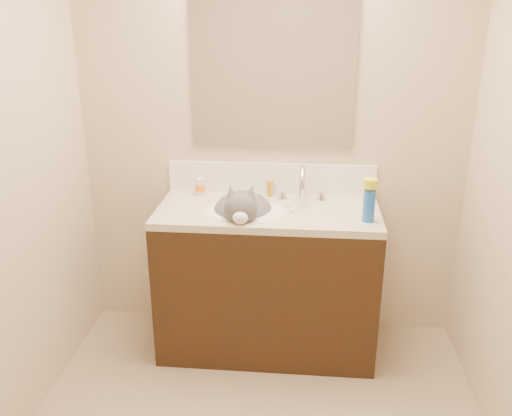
% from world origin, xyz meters
% --- Properties ---
extents(room_shell, '(2.24, 2.54, 2.52)m').
position_xyz_m(room_shell, '(0.00, 0.00, 1.49)').
color(room_shell, '#C4B292').
rests_on(room_shell, ground).
extents(vanity_cabinet, '(1.20, 0.55, 0.82)m').
position_xyz_m(vanity_cabinet, '(0.00, 0.97, 0.41)').
color(vanity_cabinet, black).
rests_on(vanity_cabinet, ground).
extents(counter_slab, '(1.20, 0.55, 0.04)m').
position_xyz_m(counter_slab, '(0.00, 0.97, 0.84)').
color(counter_slab, beige).
rests_on(counter_slab, vanity_cabinet).
extents(basin, '(0.45, 0.36, 0.14)m').
position_xyz_m(basin, '(-0.12, 0.94, 0.79)').
color(basin, white).
rests_on(basin, vanity_cabinet).
extents(faucet, '(0.28, 0.20, 0.21)m').
position_xyz_m(faucet, '(0.18, 1.11, 0.95)').
color(faucet, silver).
rests_on(faucet, counter_slab).
extents(cat, '(0.39, 0.47, 0.34)m').
position_xyz_m(cat, '(-0.13, 0.94, 0.84)').
color(cat, '#4B494B').
rests_on(cat, basin).
extents(backsplash, '(1.20, 0.02, 0.18)m').
position_xyz_m(backsplash, '(0.00, 1.24, 0.95)').
color(backsplash, white).
rests_on(backsplash, counter_slab).
extents(mirror, '(0.90, 0.02, 0.80)m').
position_xyz_m(mirror, '(0.00, 1.24, 1.54)').
color(mirror, white).
rests_on(mirror, room_shell).
extents(pill_bottle, '(0.07, 0.07, 0.10)m').
position_xyz_m(pill_bottle, '(-0.41, 1.16, 0.91)').
color(pill_bottle, silver).
rests_on(pill_bottle, counter_slab).
extents(pill_label, '(0.07, 0.07, 0.04)m').
position_xyz_m(pill_label, '(-0.41, 1.16, 0.90)').
color(pill_label, orange).
rests_on(pill_label, pill_bottle).
extents(silver_jar, '(0.06, 0.06, 0.06)m').
position_xyz_m(silver_jar, '(0.00, 1.19, 0.89)').
color(silver_jar, '#B7B7BC').
rests_on(silver_jar, counter_slab).
extents(amber_bottle, '(0.05, 0.05, 0.09)m').
position_xyz_m(amber_bottle, '(-0.00, 1.18, 0.91)').
color(amber_bottle, '#C08916').
rests_on(amber_bottle, counter_slab).
extents(toothbrush, '(0.05, 0.14, 0.01)m').
position_xyz_m(toothbrush, '(0.11, 1.00, 0.87)').
color(toothbrush, silver).
rests_on(toothbrush, counter_slab).
extents(toothbrush_head, '(0.02, 0.03, 0.02)m').
position_xyz_m(toothbrush_head, '(0.11, 1.00, 0.87)').
color(toothbrush_head, '#6B98E5').
rests_on(toothbrush_head, counter_slab).
extents(spray_can, '(0.06, 0.06, 0.17)m').
position_xyz_m(spray_can, '(0.52, 0.84, 0.94)').
color(spray_can, blue).
rests_on(spray_can, counter_slab).
extents(spray_cap, '(0.07, 0.07, 0.04)m').
position_xyz_m(spray_cap, '(0.52, 0.84, 1.06)').
color(spray_cap, yellow).
rests_on(spray_cap, spray_can).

